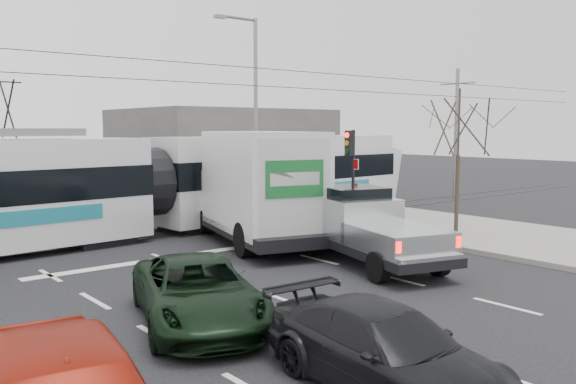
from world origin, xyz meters
TOP-DOWN VIEW (x-y plane):
  - ground at (0.00, 0.00)m, footprint 120.00×120.00m
  - sidewalk_right at (9.00, 0.00)m, footprint 6.00×60.00m
  - rails at (0.00, 10.00)m, footprint 60.00×1.60m
  - building_right at (12.00, 24.00)m, footprint 12.00×10.00m
  - bare_tree at (7.60, 2.50)m, footprint 2.40×2.40m
  - traffic_signal at (6.47, 6.50)m, footprint 0.44×0.44m
  - street_lamp_near at (7.31, 14.00)m, footprint 2.38×0.25m
  - catenary at (0.00, 10.00)m, footprint 60.00×0.20m
  - tram at (-0.35, 9.89)m, footprint 25.48×4.44m
  - silver_pickup at (2.53, 1.99)m, footprint 3.47×6.09m
  - box_truck at (1.79, 6.26)m, footprint 4.43×7.81m
  - navy_pickup at (4.00, 5.46)m, footprint 3.33×4.89m
  - green_car at (-4.05, 0.18)m, footprint 3.59×5.08m
  - dark_car at (-3.55, -4.22)m, footprint 2.00×4.37m

SIDE VIEW (x-z plane):
  - ground at x=0.00m, z-range 0.00..0.00m
  - rails at x=0.00m, z-range 0.00..0.03m
  - sidewalk_right at x=9.00m, z-range 0.00..0.15m
  - dark_car at x=-3.55m, z-range 0.00..1.24m
  - green_car at x=-4.05m, z-range 0.00..1.29m
  - navy_pickup at x=4.00m, z-range -0.01..1.93m
  - silver_pickup at x=2.53m, z-range -0.01..2.09m
  - box_truck at x=1.79m, z-range -0.02..3.68m
  - tram at x=-0.35m, z-range -0.75..4.43m
  - building_right at x=12.00m, z-range 0.00..5.00m
  - traffic_signal at x=6.47m, z-range 0.94..4.54m
  - bare_tree at x=7.60m, z-range 1.29..6.29m
  - catenary at x=0.00m, z-range 0.38..7.38m
  - street_lamp_near at x=7.31m, z-range 0.61..9.61m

